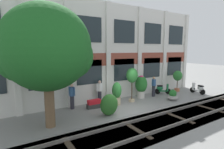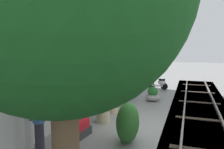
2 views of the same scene
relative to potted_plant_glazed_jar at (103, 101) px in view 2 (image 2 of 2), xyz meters
The scene contains 15 objects.
ground_plane 1.74m from the potted_plant_glazed_jar, 88.88° to the right, with size 80.00×80.00×0.00m, color gray.
apartment_facade 3.11m from the potted_plant_glazed_jar, 88.84° to the left, with size 18.20×0.64×7.16m.
rail_tracks 3.88m from the potted_plant_glazed_jar, 89.54° to the right, with size 25.84×2.80×0.43m.
potted_plant_glazed_jar is the anchor object (origin of this frame).
potted_plant_stone_basin 2.62m from the potted_plant_glazed_jar, ahead, with size 0.94×0.94×1.80m.
potted_plant_low_pan 6.95m from the potted_plant_glazed_jar, ahead, with size 0.81×0.81×1.92m.
potted_plant_wide_bowl 4.46m from the potted_plant_glazed_jar, 17.03° to the right, with size 0.83×0.83×0.80m.
potted_plant_tall_urn 1.68m from the potted_plant_glazed_jar, ahead, with size 0.84×0.84×2.50m.
potted_plant_square_trough 1.77m from the potted_plant_glazed_jar, behind, with size 0.99×0.48×0.56m.
scooter_near_curb 4.99m from the potted_plant_glazed_jar, ahead, with size 1.16×0.90×0.98m.
scooter_second_parked 7.82m from the potted_plant_glazed_jar, ahead, with size 0.50×1.38×0.98m.
resident_by_doorway 3.03m from the potted_plant_glazed_jar, 165.51° to the left, with size 0.34×0.49×1.65m.
resident_watching_tracks 3.78m from the potted_plant_glazed_jar, ahead, with size 0.39×0.41×1.64m.
resident_near_plants 1.23m from the potted_plant_glazed_jar, 136.63° to the left, with size 0.53×0.34×1.66m.
topiary_hedge 2.06m from the potted_plant_glazed_jar, 135.77° to the right, with size 1.14×0.70×1.26m, color #286023.
Camera 2 is at (-7.86, -1.65, 2.94)m, focal length 35.00 mm.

